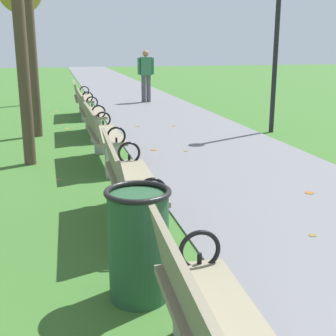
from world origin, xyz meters
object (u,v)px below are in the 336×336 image
(park_bench_3, at_px, (128,180))
(trash_bin, at_px, (139,244))
(park_bench_6, at_px, (82,98))
(park_bench_4, at_px, (102,134))
(pedestrian_walking, at_px, (146,73))
(park_bench_5, at_px, (90,112))
(lamp_post, at_px, (278,19))

(park_bench_3, xyz_separation_m, trash_bin, (-0.15, -1.42, -0.06))
(park_bench_6, bearing_deg, park_bench_4, -90.00)
(park_bench_3, distance_m, park_bench_4, 2.57)
(pedestrian_walking, relative_size, trash_bin, 1.93)
(park_bench_3, relative_size, park_bench_6, 1.00)
(trash_bin, bearing_deg, park_bench_3, 84.06)
(park_bench_4, height_order, park_bench_5, same)
(trash_bin, xyz_separation_m, lamp_post, (3.94, 5.88, 1.88))
(park_bench_5, xyz_separation_m, trash_bin, (-0.15, -6.40, -0.06))
(park_bench_3, distance_m, park_bench_5, 4.98)
(park_bench_6, height_order, pedestrian_walking, pedestrian_walking)
(park_bench_4, bearing_deg, park_bench_3, -90.00)
(park_bench_5, xyz_separation_m, pedestrian_walking, (2.19, 5.17, 0.44))
(trash_bin, bearing_deg, park_bench_6, 89.06)
(park_bench_4, height_order, pedestrian_walking, pedestrian_walking)
(lamp_post, bearing_deg, park_bench_5, 172.22)
(park_bench_3, relative_size, pedestrian_walking, 1.00)
(pedestrian_walking, height_order, trash_bin, pedestrian_walking)
(park_bench_4, height_order, park_bench_6, same)
(park_bench_3, xyz_separation_m, park_bench_6, (-0.00, 7.60, 0.00))
(park_bench_3, xyz_separation_m, park_bench_5, (-0.00, 4.98, 0.00))
(park_bench_3, relative_size, park_bench_5, 1.01)
(pedestrian_walking, distance_m, lamp_post, 6.07)
(park_bench_6, relative_size, lamp_post, 0.46)
(park_bench_4, height_order, lamp_post, lamp_post)
(trash_bin, bearing_deg, park_bench_5, 88.68)
(park_bench_3, relative_size, trash_bin, 1.92)
(park_bench_6, bearing_deg, trash_bin, -90.94)
(lamp_post, bearing_deg, pedestrian_walking, 105.71)
(park_bench_5, bearing_deg, lamp_post, -7.78)
(park_bench_4, xyz_separation_m, trash_bin, (-0.15, -3.98, -0.06))
(park_bench_6, distance_m, lamp_post, 5.25)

